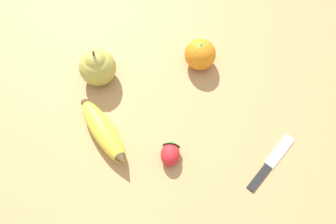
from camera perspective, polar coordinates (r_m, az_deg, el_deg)
ground_plane at (r=0.84m, az=0.72°, el=-3.80°), size 3.00×3.00×0.00m
banana at (r=0.83m, az=-9.30°, el=-2.87°), size 0.18×0.09×0.04m
orange at (r=0.90m, az=4.70°, el=8.34°), size 0.07×0.07×0.07m
pear at (r=0.88m, az=-10.22°, el=6.55°), size 0.08×0.08×0.10m
strawberry at (r=0.80m, az=0.36°, el=-5.93°), size 0.06×0.06×0.04m
paring_knife at (r=0.84m, az=14.52°, el=-7.35°), size 0.02×0.15×0.01m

